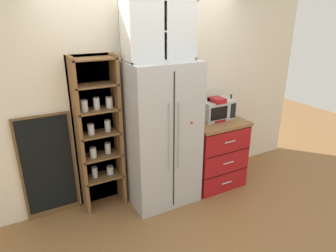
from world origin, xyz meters
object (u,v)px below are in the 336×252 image
bottle_cobalt (230,106)px  refrigerator (161,134)px  mug_red (217,118)px  chalkboard_menu (48,167)px  microwave (215,109)px  mug_cream (198,121)px  coffee_maker (215,109)px  bottle_green (215,112)px

bottle_cobalt → refrigerator: bearing=-176.6°
mug_red → chalkboard_menu: chalkboard_menu is taller
refrigerator → microwave: bearing=3.2°
mug_cream → coffee_maker: bearing=5.9°
refrigerator → coffee_maker: 0.84m
microwave → mug_cream: (-0.33, -0.07, -0.09)m
bottle_cobalt → bottle_green: bearing=-169.0°
refrigerator → bottle_cobalt: size_ratio=5.97×
mug_cream → mug_red: same height
microwave → mug_red: microwave is taller
refrigerator → mug_red: size_ratio=15.58×
mug_red → chalkboard_menu: bearing=170.7°
mug_cream → bottle_cobalt: bottle_cobalt is taller
chalkboard_menu → bottle_cobalt: bearing=-5.5°
coffee_maker → refrigerator: bearing=-179.6°
bottle_cobalt → coffee_maker: bearing=-168.9°
mug_red → bottle_green: bottle_green is taller
bottle_green → refrigerator: bearing=-179.5°
coffee_maker → bottle_green: size_ratio=1.17×
mug_red → bottle_cobalt: size_ratio=0.38×
mug_cream → bottle_green: (0.30, 0.03, 0.07)m
coffee_maker → chalkboard_menu: size_ratio=0.25×
mug_red → coffee_maker: bearing=92.2°
mug_red → bottle_green: (-0.00, 0.05, 0.07)m
coffee_maker → mug_red: size_ratio=2.71×
mug_cream → chalkboard_menu: (-1.81, 0.32, -0.35)m
bottle_cobalt → mug_red: bearing=-160.1°
bottle_green → chalkboard_menu: bearing=172.1°
bottle_cobalt → microwave: bearing=-176.2°
microwave → bottle_cobalt: bottle_cobalt is taller
coffee_maker → mug_cream: 0.32m
mug_red → bottle_green: 0.09m
coffee_maker → bottle_cobalt: 0.31m
coffee_maker → bottle_green: (0.00, 0.00, -0.04)m
coffee_maker → bottle_cobalt: (0.30, 0.06, -0.02)m
coffee_maker → microwave: bearing=50.9°
bottle_cobalt → bottle_green: size_ratio=1.13×
refrigerator → bottle_green: refrigerator is taller
refrigerator → coffee_maker: refrigerator is taller
coffee_maker → chalkboard_menu: chalkboard_menu is taller
mug_cream → bottle_green: 0.31m
mug_red → refrigerator: bearing=176.9°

